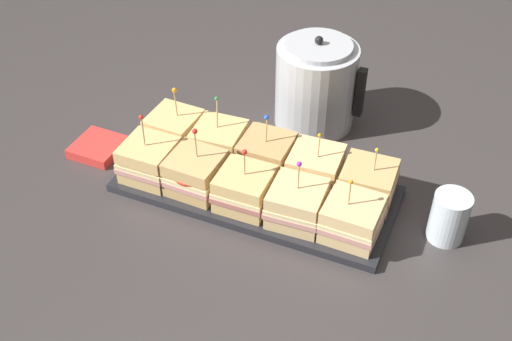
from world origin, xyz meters
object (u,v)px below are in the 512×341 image
object	(u,v)px
sandwich_back_far_right	(368,183)
sandwich_front_right	(297,204)
serving_platter	(256,189)
sandwich_back_center	(267,156)
sandwich_front_far_right	(352,219)
napkin_stack	(98,147)
sandwich_back_far_left	(175,131)
drinking_glass	(449,217)
sandwich_front_center	(245,189)
sandwich_back_left	(219,143)
sandwich_front_far_left	(149,160)
sandwich_back_right	(315,169)
kettle_steel	(316,85)
sandwich_front_left	(196,173)

from	to	relation	value
sandwich_back_far_right	sandwich_front_right	bearing A→B (deg)	-134.46
serving_platter	sandwich_back_center	bearing A→B (deg)	89.41
sandwich_front_far_right	napkin_stack	bearing A→B (deg)	176.16
sandwich_back_far_left	drinking_glass	bearing A→B (deg)	-2.79
sandwich_front_far_right	sandwich_back_far_right	xyz separation A→B (m)	(0.00, 0.12, -0.00)
sandwich_front_center	sandwich_back_left	world-z (taller)	sandwich_back_left
sandwich_front_far_left	sandwich_back_right	xyz separation A→B (m)	(0.35, 0.12, -0.00)
sandwich_front_right	sandwich_front_far_right	distance (m)	0.12
sandwich_front_center	drinking_glass	distance (m)	0.42
kettle_steel	sandwich_front_left	bearing A→B (deg)	-112.15
sandwich_front_right	napkin_stack	bearing A→B (deg)	175.06
sandwich_front_center	serving_platter	bearing A→B (deg)	89.55
sandwich_back_left	drinking_glass	distance (m)	0.53
sandwich_front_left	kettle_steel	distance (m)	0.40
sandwich_back_far_left	kettle_steel	distance (m)	0.37
sandwich_back_left	napkin_stack	size ratio (longest dim) A/B	1.49
kettle_steel	sandwich_front_right	bearing A→B (deg)	-76.47
sandwich_front_left	drinking_glass	bearing A→B (deg)	9.13
kettle_steel	sandwich_back_far_left	bearing A→B (deg)	-136.90
sandwich_front_left	sandwich_back_right	bearing A→B (deg)	26.22
sandwich_back_left	sandwich_back_far_right	distance (m)	0.35
serving_platter	sandwich_front_center	bearing A→B (deg)	-90.45
sandwich_front_center	sandwich_back_left	xyz separation A→B (m)	(-0.12, 0.12, 0.00)
sandwich_front_left	napkin_stack	world-z (taller)	sandwich_front_left
sandwich_front_right	sandwich_back_far_right	world-z (taller)	sandwich_front_right
sandwich_back_right	sandwich_front_left	bearing A→B (deg)	-153.78
sandwich_back_far_left	drinking_glass	distance (m)	0.65
kettle_steel	napkin_stack	distance (m)	0.55
sandwich_front_left	sandwich_back_center	distance (m)	0.17
sandwich_front_far_right	sandwich_front_right	bearing A→B (deg)	-178.88
sandwich_front_right	sandwich_back_right	world-z (taller)	sandwich_front_right
sandwich_front_far_left	sandwich_back_far_left	world-z (taller)	sandwich_front_far_left
sandwich_back_left	sandwich_front_far_right	bearing A→B (deg)	-18.12
sandwich_front_far_right	sandwich_back_right	distance (m)	0.17
drinking_glass	sandwich_front_left	bearing A→B (deg)	-170.87
sandwich_front_far_left	sandwich_front_left	world-z (taller)	sandwich_front_far_left
sandwich_back_far_left	kettle_steel	size ratio (longest dim) A/B	0.67
drinking_glass	sandwich_front_center	bearing A→B (deg)	-167.96
sandwich_front_far_left	sandwich_back_far_right	xyz separation A→B (m)	(0.47, 0.12, -0.00)
sandwich_front_right	napkin_stack	size ratio (longest dim) A/B	1.35
sandwich_front_right	sandwich_front_left	bearing A→B (deg)	179.47
sandwich_back_left	kettle_steel	world-z (taller)	kettle_steel
sandwich_back_center	kettle_steel	size ratio (longest dim) A/B	0.64
sandwich_front_center	sandwich_front_right	xyz separation A→B (m)	(0.12, 0.00, -0.00)
sandwich_back_far_left	sandwich_back_left	distance (m)	0.12
sandwich_front_far_right	drinking_glass	bearing A→B (deg)	25.60
serving_platter	kettle_steel	bearing A→B (deg)	84.49
sandwich_front_center	sandwich_back_right	distance (m)	0.17
sandwich_back_left	kettle_steel	xyz separation A→B (m)	(0.15, 0.25, 0.05)
sandwich_back_far_left	sandwich_back_center	xyz separation A→B (m)	(0.24, -0.00, -0.00)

